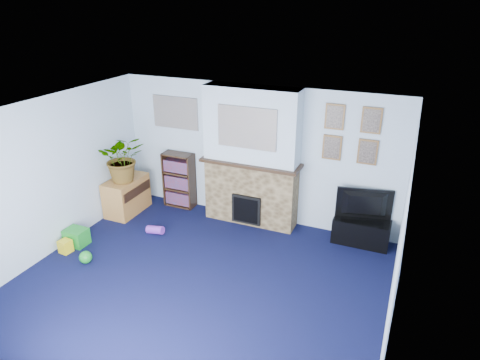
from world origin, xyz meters
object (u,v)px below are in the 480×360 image
at_px(tv_stand, 361,231).
at_px(bookshelf, 180,181).
at_px(television, 364,206).
at_px(sideboard, 127,194).

distance_m(tv_stand, bookshelf, 3.41).
relative_size(tv_stand, television, 1.01).
xyz_separation_m(television, bookshelf, (-3.39, 0.06, -0.17)).
bearing_deg(television, tv_stand, 78.29).
xyz_separation_m(television, sideboard, (-4.16, -0.56, -0.32)).
xyz_separation_m(tv_stand, sideboard, (-4.16, -0.54, 0.12)).
xyz_separation_m(tv_stand, television, (0.00, 0.02, 0.45)).
distance_m(tv_stand, television, 0.45).
bearing_deg(tv_stand, bookshelf, 178.71).
bearing_deg(sideboard, bookshelf, 38.99).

